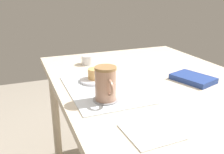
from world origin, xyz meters
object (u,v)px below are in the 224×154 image
Objects in this scene: coffee_mug at (106,83)px; small_book at (193,78)px; dining_table at (151,93)px; pastry at (96,74)px; pastry_plate at (96,80)px; sugar_bowl at (88,60)px.

small_book is at bearing 97.66° from coffee_mug.
pastry is at bearing -101.73° from dining_table.
pastry_plate is (-0.05, -0.26, 0.09)m from dining_table.
pastry is 0.44m from small_book.
pastry is (0.00, 0.00, 0.03)m from pastry_plate.
pastry is (-0.05, -0.26, 0.11)m from dining_table.
pastry_plate is 0.03m from pastry.
pastry reaches higher than small_book.
coffee_mug reaches higher than small_book.
small_book reaches higher than pastry_plate.
pastry_plate is at bearing -127.99° from small_book.
pastry_plate is at bearing 172.07° from coffee_mug.
coffee_mug is at bearing -100.13° from small_book.
small_book is (-0.06, 0.45, -0.06)m from coffee_mug.
dining_table is 6.38× the size of small_book.
coffee_mug reaches higher than sugar_bowl.
small_book is (0.15, 0.42, 0.00)m from pastry_plate.
coffee_mug is (0.21, -0.03, 0.06)m from pastry_plate.
dining_table is 0.28m from pastry_plate.
coffee_mug is at bearing -7.93° from pastry.
dining_table is 16.40× the size of sugar_bowl.
dining_table is at bearing 78.27° from pastry.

